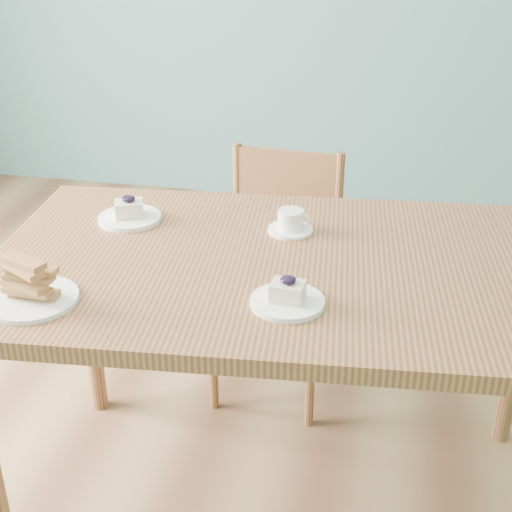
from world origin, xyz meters
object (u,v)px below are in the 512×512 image
(dining_table, at_px, (291,289))
(cheesecake_plate_far, at_px, (130,214))
(dining_chair, at_px, (277,277))
(coffee_cup, at_px, (291,222))
(biscotti_plate, at_px, (30,287))
(cheesecake_plate_near, at_px, (288,297))

(dining_table, distance_m, cheesecake_plate_far, 0.52)
(dining_chair, distance_m, coffee_cup, 0.57)
(coffee_cup, height_order, biscotti_plate, biscotti_plate)
(biscotti_plate, bearing_deg, cheesecake_plate_near, 10.67)
(cheesecake_plate_near, relative_size, coffee_cup, 1.37)
(cheesecake_plate_near, height_order, cheesecake_plate_far, cheesecake_plate_far)
(cheesecake_plate_far, bearing_deg, dining_table, -17.51)
(cheesecake_plate_far, distance_m, biscotti_plate, 0.47)
(dining_chair, height_order, coffee_cup, coffee_cup)
(dining_chair, bearing_deg, cheesecake_plate_far, -125.42)
(coffee_cup, bearing_deg, dining_table, -80.83)
(dining_table, height_order, cheesecake_plate_far, cheesecake_plate_far)
(cheesecake_plate_near, xyz_separation_m, coffee_cup, (-0.06, 0.38, 0.01))
(dining_chair, distance_m, cheesecake_plate_far, 0.67)
(cheesecake_plate_far, height_order, biscotti_plate, biscotti_plate)
(cheesecake_plate_near, bearing_deg, biscotti_plate, -169.33)
(dining_table, distance_m, cheesecake_plate_near, 0.23)
(dining_chair, xyz_separation_m, coffee_cup, (0.11, -0.40, 0.39))
(dining_chair, distance_m, cheesecake_plate_near, 0.89)
(dining_chair, xyz_separation_m, cheesecake_plate_near, (0.17, -0.78, 0.38))
(cheesecake_plate_far, height_order, coffee_cup, cheesecake_plate_far)
(dining_table, distance_m, biscotti_plate, 0.63)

